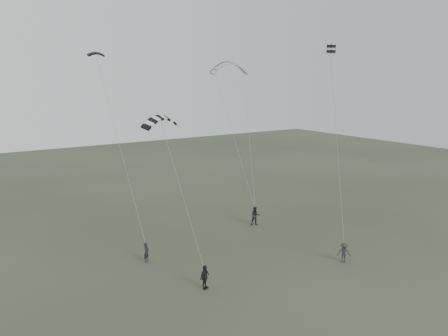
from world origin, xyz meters
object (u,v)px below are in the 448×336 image
flyer_center (205,277)px  kite_pale_large (230,63)px  flyer_far (344,253)px  kite_box (331,49)px  flyer_left (146,252)px  kite_dark_small (96,53)px  kite_striped (161,118)px  flyer_right (255,216)px

flyer_center → kite_pale_large: kite_pale_large is taller
flyer_far → kite_box: kite_box is taller
flyer_left → kite_dark_small: 17.18m
flyer_center → kite_striped: (-1.39, 3.29, 10.84)m
flyer_center → kite_dark_small: kite_dark_small is taller
flyer_left → flyer_right: size_ratio=0.85×
kite_dark_small → kite_box: bearing=-25.6°
flyer_left → flyer_right: bearing=-33.1°
kite_striped → kite_box: (16.60, 0.26, 5.18)m
flyer_far → flyer_right: bearing=133.1°
flyer_center → kite_striped: size_ratio=0.60×
flyer_right → kite_box: (4.03, -5.24, 15.93)m
flyer_center → kite_pale_large: size_ratio=0.39×
kite_pale_large → flyer_right: bearing=-97.3°
flyer_left → kite_pale_large: size_ratio=0.36×
kite_dark_small → flyer_left: bearing=-78.8°
kite_box → flyer_center: bearing=-163.9°
flyer_left → kite_pale_large: bearing=-9.6°
flyer_right → flyer_center: flyer_right is taller
kite_box → flyer_far: bearing=-119.5°
flyer_center → flyer_far: (11.51, -2.28, -0.05)m
kite_pale_large → flyer_far: bearing=-87.5°
kite_dark_small → flyer_right: bearing=-15.3°
kite_dark_small → kite_striped: kite_dark_small is taller
kite_dark_small → kite_striped: 11.35m
flyer_far → kite_box: bearing=98.9°
flyer_center → kite_pale_large: (13.17, 16.28, 15.13)m
kite_dark_small → kite_pale_large: 15.79m
flyer_far → kite_dark_small: bearing=172.6°
kite_striped → kite_dark_small: bearing=85.0°
flyer_left → flyer_far: (13.00, -8.76, 0.00)m
kite_box → flyer_right: bearing=130.6°
flyer_far → kite_pale_large: size_ratio=0.37×
flyer_left → kite_box: kite_box is taller
kite_dark_small → kite_striped: size_ratio=0.50×
kite_box → kite_pale_large: bearing=102.1°
flyer_left → kite_striped: kite_striped is taller
flyer_right → kite_pale_large: 16.93m
kite_pale_large → kite_striped: size_ratio=1.55×
flyer_left → flyer_center: bearing=-120.4°
flyer_right → kite_dark_small: 21.13m
kite_pale_large → kite_box: 12.93m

